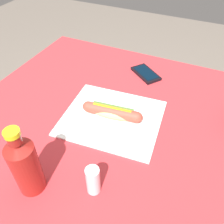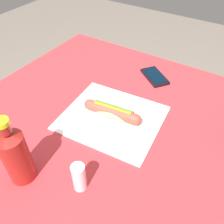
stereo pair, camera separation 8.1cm
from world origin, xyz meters
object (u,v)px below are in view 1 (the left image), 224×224
cell_phone (146,74)px  salt_shaker (93,180)px  soda_bottle (25,165)px  hot_dog (112,112)px

cell_phone → salt_shaker: 0.57m
cell_phone → soda_bottle: 0.64m
hot_dog → cell_phone: size_ratio=1.42×
hot_dog → soda_bottle: soda_bottle is taller
cell_phone → soda_bottle: (-0.10, -0.63, 0.09)m
cell_phone → hot_dog: bearing=-93.7°
soda_bottle → salt_shaker: soda_bottle is taller
hot_dog → soda_bottle: bearing=-104.6°
hot_dog → salt_shaker: size_ratio=2.38×
hot_dog → soda_bottle: 0.34m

